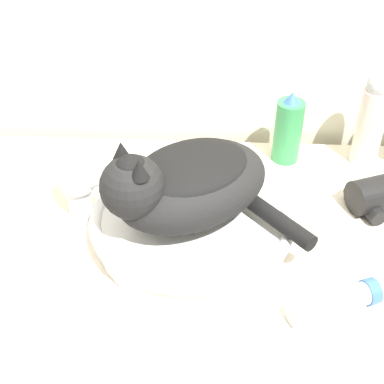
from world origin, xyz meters
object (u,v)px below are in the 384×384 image
Objects in this scene: faucet at (81,182)px; spray_bottle_trigger at (288,130)px; lotion_bottle_white at (372,119)px; cream_tube at (335,302)px; cat at (186,182)px; soap_bar at (25,279)px.

faucet is 0.42m from spray_bottle_trigger.
faucet is 0.57m from lotion_bottle_white.
faucet is 0.87× the size of cream_tube.
spray_bottle_trigger is at bearing -162.75° from cat.
lotion_bottle_white reaches higher than soap_bar.
faucet is at bearing 70.77° from soap_bar.
spray_bottle_trigger is 2.05× the size of soap_bar.
lotion_bottle_white is (0.16, 0.00, 0.03)m from spray_bottle_trigger.
cat is 0.20m from faucet.
lotion_bottle_white is 0.42m from cream_tube.
lotion_bottle_white is 2.64× the size of soap_bar.
cream_tube is 0.47m from soap_bar.
lotion_bottle_white reaches higher than cream_tube.
cat is 0.43m from lotion_bottle_white.
lotion_bottle_white is at bearing 31.51° from soap_bar.
soap_bar is at bearing 176.42° from cream_tube.
spray_bottle_trigger is 0.40m from cream_tube.
faucet is 1.72× the size of soap_bar.
spray_bottle_trigger is at bearing 39.94° from soap_bar.
spray_bottle_trigger reaches higher than cream_tube.
spray_bottle_trigger is 0.16m from lotion_bottle_white.
spray_bottle_trigger reaches higher than faucet.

